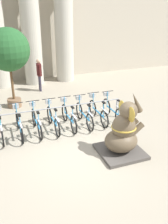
{
  "coord_description": "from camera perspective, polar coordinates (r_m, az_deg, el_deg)",
  "views": [
    {
      "loc": [
        -2.17,
        -5.92,
        4.11
      ],
      "look_at": [
        0.33,
        0.71,
        1.0
      ],
      "focal_mm": 40.0,
      "sensor_mm": 36.0,
      "label": 1
    }
  ],
  "objects": [
    {
      "name": "bicycle_3",
      "position": [
        8.66,
        -10.84,
        -2.14
      ],
      "size": [
        0.48,
        1.74,
        0.99
      ],
      "color": "black",
      "rests_on": "ground_plane"
    },
    {
      "name": "bicycle_6",
      "position": [
        9.06,
        -0.02,
        -0.5
      ],
      "size": [
        0.48,
        1.74,
        0.99
      ],
      "color": "black",
      "rests_on": "ground_plane"
    },
    {
      "name": "building_facade",
      "position": [
        14.73,
        -12.8,
        18.84
      ],
      "size": [
        20.0,
        0.2,
        6.0
      ],
      "color": "#BCB29E",
      "rests_on": "ground_plane"
    },
    {
      "name": "bicycle_4",
      "position": [
        8.77,
        -7.15,
        -1.54
      ],
      "size": [
        0.48,
        1.74,
        0.99
      ],
      "color": "black",
      "rests_on": "ground_plane"
    },
    {
      "name": "bicycle_5",
      "position": [
        8.91,
        -3.56,
        -0.97
      ],
      "size": [
        0.48,
        1.74,
        0.99
      ],
      "color": "black",
      "rests_on": "ground_plane"
    },
    {
      "name": "bicycle_1",
      "position": [
        8.6,
        -18.44,
        -3.19
      ],
      "size": [
        0.48,
        1.74,
        0.99
      ],
      "color": "black",
      "rests_on": "ground_plane"
    },
    {
      "name": "column_right",
      "position": [
        14.16,
        -4.58,
        17.61
      ],
      "size": [
        1.24,
        1.24,
        5.16
      ],
      "color": "#BCB7A8",
      "rests_on": "ground_plane"
    },
    {
      "name": "elephant_statue",
      "position": [
        7.32,
        8.93,
        -4.87
      ],
      "size": [
        1.27,
        1.27,
        1.9
      ],
      "color": "#4C4742",
      "rests_on": "ground_plane"
    },
    {
      "name": "bicycle_2",
      "position": [
        8.61,
        -14.62,
        -2.69
      ],
      "size": [
        0.48,
        1.74,
        0.99
      ],
      "color": "black",
      "rests_on": "ground_plane"
    },
    {
      "name": "person_pedestrian",
      "position": [
        12.67,
        -10.21,
        8.95
      ],
      "size": [
        0.21,
        0.47,
        1.62
      ],
      "color": "#383342",
      "rests_on": "ground_plane"
    },
    {
      "name": "column_middle",
      "position": [
        13.78,
        -11.98,
        17.02
      ],
      "size": [
        1.24,
        1.24,
        5.16
      ],
      "color": "#BCB7A8",
      "rests_on": "ground_plane"
    },
    {
      "name": "bicycle_8",
      "position": [
        9.51,
        6.48,
        0.55
      ],
      "size": [
        0.48,
        1.74,
        0.99
      ],
      "color": "black",
      "rests_on": "ground_plane"
    },
    {
      "name": "potted_tree",
      "position": [
        10.54,
        -16.92,
        13.18
      ],
      "size": [
        1.71,
        1.71,
        3.28
      ],
      "color": "brown",
      "rests_on": "ground_plane"
    },
    {
      "name": "bicycle_7",
      "position": [
        9.31,
        3.17,
        0.16
      ],
      "size": [
        0.48,
        1.74,
        0.99
      ],
      "color": "black",
      "rests_on": "ground_plane"
    },
    {
      "name": "ground_plane",
      "position": [
        7.53,
        -0.43,
        -9.39
      ],
      "size": [
        60.0,
        60.0,
        0.0
      ],
      "primitive_type": "plane",
      "color": "#9E937F"
    },
    {
      "name": "bike_rack",
      "position": [
        8.78,
        -7.42,
        0.17
      ],
      "size": [
        5.22,
        0.05,
        0.77
      ],
      "color": "gray",
      "rests_on": "ground_plane"
    }
  ]
}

